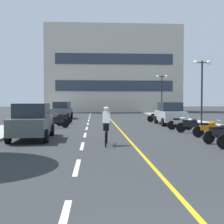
{
  "coord_description": "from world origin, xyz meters",
  "views": [
    {
      "loc": [
        -1.5,
        -2.63,
        1.98
      ],
      "look_at": [
        -0.13,
        19.23,
        1.1
      ],
      "focal_mm": 46.91,
      "sensor_mm": 36.0,
      "label": 1
    }
  ],
  "objects_px": {
    "street_lamp_mid": "(202,77)",
    "motorcycle_6": "(191,125)",
    "motorcycle_8": "(57,121)",
    "motorcycle_5": "(208,128)",
    "motorcycle_10": "(62,118)",
    "motorcycle_4": "(219,133)",
    "parked_car_far": "(62,110)",
    "cyclist_rider": "(106,125)",
    "parked_car_mid": "(170,113)",
    "street_lamp_far": "(162,86)",
    "motorcycle_9": "(53,120)",
    "motorcycle_7": "(180,123)",
    "parked_car_near": "(32,121)",
    "motorcycle_11": "(157,117)"
  },
  "relations": [
    {
      "from": "motorcycle_5",
      "to": "motorcycle_7",
      "type": "xyz_separation_m",
      "value": [
        -0.32,
        4.02,
        0.0
      ]
    },
    {
      "from": "street_lamp_mid",
      "to": "motorcycle_10",
      "type": "relative_size",
      "value": 3.04
    },
    {
      "from": "street_lamp_mid",
      "to": "motorcycle_6",
      "type": "distance_m",
      "value": 7.5
    },
    {
      "from": "street_lamp_far",
      "to": "motorcycle_4",
      "type": "bearing_deg",
      "value": -96.89
    },
    {
      "from": "parked_car_far",
      "to": "motorcycle_8",
      "type": "height_order",
      "value": "parked_car_far"
    },
    {
      "from": "street_lamp_mid",
      "to": "motorcycle_7",
      "type": "xyz_separation_m",
      "value": [
        -3.01,
        -4.14,
        -3.39
      ]
    },
    {
      "from": "street_lamp_mid",
      "to": "motorcycle_8",
      "type": "relative_size",
      "value": 3.01
    },
    {
      "from": "parked_car_near",
      "to": "motorcycle_8",
      "type": "bearing_deg",
      "value": 85.12
    },
    {
      "from": "motorcycle_7",
      "to": "motorcycle_11",
      "type": "distance_m",
      "value": 7.05
    },
    {
      "from": "motorcycle_9",
      "to": "motorcycle_6",
      "type": "bearing_deg",
      "value": -31.04
    },
    {
      "from": "cyclist_rider",
      "to": "parked_car_mid",
      "type": "bearing_deg",
      "value": 61.62
    },
    {
      "from": "parked_car_near",
      "to": "motorcycle_11",
      "type": "relative_size",
      "value": 2.5
    },
    {
      "from": "motorcycle_7",
      "to": "motorcycle_9",
      "type": "xyz_separation_m",
      "value": [
        -8.99,
        3.58,
        0.0
      ]
    },
    {
      "from": "street_lamp_mid",
      "to": "parked_car_far",
      "type": "xyz_separation_m",
      "value": [
        -12.25,
        8.41,
        -2.94
      ]
    },
    {
      "from": "parked_car_far",
      "to": "motorcycle_10",
      "type": "relative_size",
      "value": 2.56
    },
    {
      "from": "motorcycle_5",
      "to": "motorcycle_10",
      "type": "xyz_separation_m",
      "value": [
        -8.79,
        9.52,
        0.0
      ]
    },
    {
      "from": "parked_car_mid",
      "to": "motorcycle_8",
      "type": "xyz_separation_m",
      "value": [
        -8.76,
        -2.11,
        -0.44
      ]
    },
    {
      "from": "motorcycle_9",
      "to": "street_lamp_far",
      "type": "bearing_deg",
      "value": 49.28
    },
    {
      "from": "motorcycle_8",
      "to": "cyclist_rider",
      "type": "relative_size",
      "value": 0.96
    },
    {
      "from": "street_lamp_mid",
      "to": "cyclist_rider",
      "type": "height_order",
      "value": "street_lamp_mid"
    },
    {
      "from": "parked_car_far",
      "to": "motorcycle_10",
      "type": "xyz_separation_m",
      "value": [
        0.77,
        -7.04,
        -0.44
      ]
    },
    {
      "from": "street_lamp_mid",
      "to": "motorcycle_7",
      "type": "bearing_deg",
      "value": -126.02
    },
    {
      "from": "parked_car_near",
      "to": "motorcycle_8",
      "type": "xyz_separation_m",
      "value": [
        0.52,
        6.09,
        -0.44
      ]
    },
    {
      "from": "parked_car_mid",
      "to": "cyclist_rider",
      "type": "height_order",
      "value": "parked_car_mid"
    },
    {
      "from": "street_lamp_mid",
      "to": "motorcycle_10",
      "type": "bearing_deg",
      "value": 173.22
    },
    {
      "from": "motorcycle_9",
      "to": "parked_car_mid",
      "type": "bearing_deg",
      "value": 2.47
    },
    {
      "from": "street_lamp_mid",
      "to": "street_lamp_far",
      "type": "relative_size",
      "value": 1.01
    },
    {
      "from": "motorcycle_10",
      "to": "cyclist_rider",
      "type": "distance_m",
      "value": 12.29
    },
    {
      "from": "street_lamp_far",
      "to": "motorcycle_7",
      "type": "relative_size",
      "value": 2.97
    },
    {
      "from": "street_lamp_mid",
      "to": "parked_car_near",
      "type": "distance_m",
      "value": 14.87
    },
    {
      "from": "street_lamp_far",
      "to": "parked_car_near",
      "type": "distance_m",
      "value": 24.63
    },
    {
      "from": "parked_car_near",
      "to": "motorcycle_6",
      "type": "height_order",
      "value": "parked_car_near"
    },
    {
      "from": "motorcycle_4",
      "to": "motorcycle_11",
      "type": "distance_m",
      "value": 13.26
    },
    {
      "from": "motorcycle_7",
      "to": "motorcycle_10",
      "type": "xyz_separation_m",
      "value": [
        -8.47,
        5.5,
        0.0
      ]
    },
    {
      "from": "parked_car_mid",
      "to": "motorcycle_4",
      "type": "xyz_separation_m",
      "value": [
        -0.39,
        -10.2,
        -0.44
      ]
    },
    {
      "from": "motorcycle_8",
      "to": "motorcycle_9",
      "type": "bearing_deg",
      "value": 108.43
    },
    {
      "from": "motorcycle_7",
      "to": "parked_car_far",
      "type": "bearing_deg",
      "value": 126.39
    },
    {
      "from": "motorcycle_10",
      "to": "parked_car_mid",
      "type": "bearing_deg",
      "value": -9.78
    },
    {
      "from": "motorcycle_4",
      "to": "street_lamp_mid",
      "type": "bearing_deg",
      "value": 73.51
    },
    {
      "from": "motorcycle_5",
      "to": "motorcycle_6",
      "type": "height_order",
      "value": "same"
    },
    {
      "from": "parked_car_far",
      "to": "motorcycle_10",
      "type": "bearing_deg",
      "value": -83.72
    },
    {
      "from": "motorcycle_4",
      "to": "motorcycle_5",
      "type": "distance_m",
      "value": 2.23
    },
    {
      "from": "parked_car_mid",
      "to": "motorcycle_9",
      "type": "xyz_separation_m",
      "value": [
        -9.32,
        -0.4,
        -0.44
      ]
    },
    {
      "from": "motorcycle_9",
      "to": "cyclist_rider",
      "type": "height_order",
      "value": "cyclist_rider"
    },
    {
      "from": "parked_car_far",
      "to": "street_lamp_far",
      "type": "bearing_deg",
      "value": 21.4
    },
    {
      "from": "parked_car_mid",
      "to": "motorcycle_11",
      "type": "distance_m",
      "value": 3.13
    },
    {
      "from": "street_lamp_mid",
      "to": "motorcycle_7",
      "type": "height_order",
      "value": "street_lamp_mid"
    },
    {
      "from": "motorcycle_8",
      "to": "street_lamp_far",
      "type": "bearing_deg",
      "value": 53.92
    },
    {
      "from": "parked_car_far",
      "to": "motorcycle_8",
      "type": "xyz_separation_m",
      "value": [
        0.82,
        -10.67,
        -0.44
      ]
    },
    {
      "from": "motorcycle_5",
      "to": "motorcycle_8",
      "type": "height_order",
      "value": "same"
    }
  ]
}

